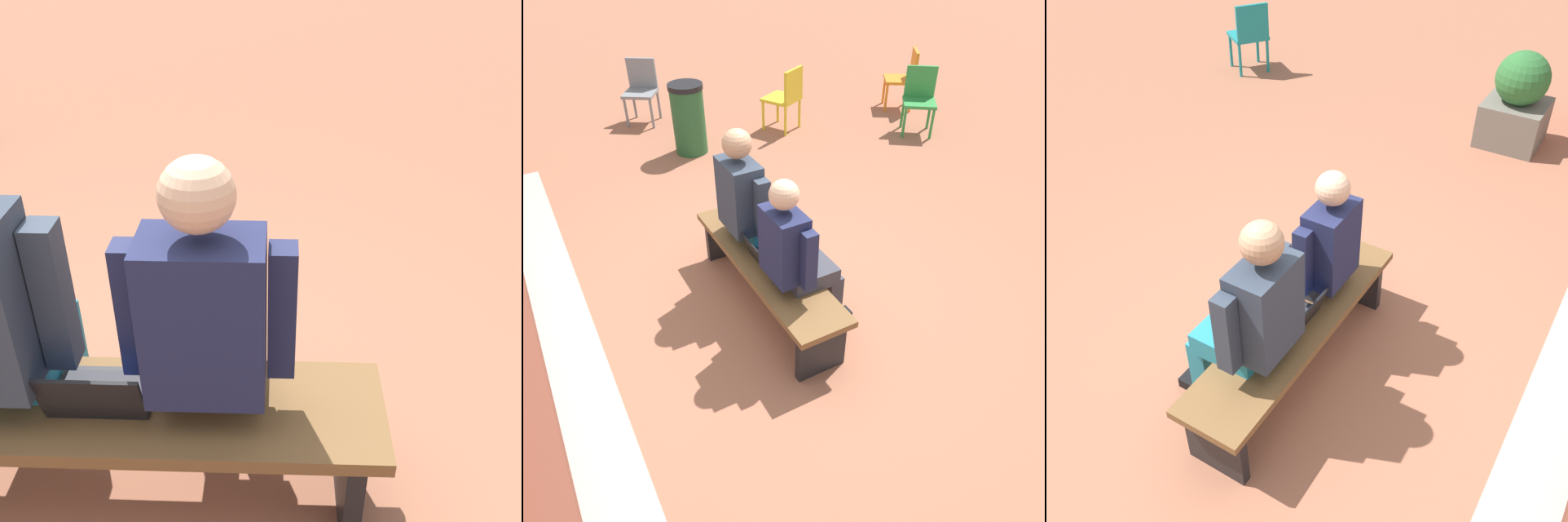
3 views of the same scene
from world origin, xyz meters
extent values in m
plane|color=#9E6047|center=(0.00, 0.00, 0.00)|extent=(60.00, 60.00, 0.00)
cube|color=#A8A399|center=(-0.03, 1.51, 0.00)|extent=(6.84, 0.40, 0.01)
cube|color=brown|center=(-0.03, 0.01, 0.42)|extent=(1.80, 0.44, 0.05)
cube|color=black|center=(-0.83, 0.01, 0.20)|extent=(0.06, 0.37, 0.40)
cube|color=black|center=(0.77, 0.01, 0.20)|extent=(0.06, 0.37, 0.40)
cube|color=#383842|center=(-0.37, -0.16, 0.50)|extent=(0.31, 0.36, 0.13)
cube|color=#383842|center=(-0.45, -0.34, 0.23)|extent=(0.10, 0.11, 0.45)
cube|color=black|center=(-0.45, -0.39, 0.03)|extent=(0.10, 0.22, 0.06)
cube|color=#383842|center=(-0.29, -0.34, 0.23)|extent=(0.10, 0.11, 0.45)
cube|color=black|center=(-0.29, -0.39, 0.03)|extent=(0.10, 0.22, 0.06)
cube|color=#1E2347|center=(-0.37, 0.04, 0.82)|extent=(0.35, 0.22, 0.51)
cube|color=navy|center=(-0.37, -0.07, 0.79)|extent=(0.05, 0.01, 0.31)
cube|color=#1E2347|center=(-0.59, -0.02, 0.81)|extent=(0.08, 0.09, 0.43)
cube|color=#1E2347|center=(-0.15, -0.02, 0.81)|extent=(0.08, 0.09, 0.43)
sphere|color=#DBAD89|center=(-0.37, 0.04, 1.21)|extent=(0.20, 0.20, 0.20)
cube|color=teal|center=(0.32, -0.17, 0.51)|extent=(0.34, 0.40, 0.14)
cube|color=teal|center=(0.23, -0.37, 0.23)|extent=(0.11, 0.12, 0.45)
cube|color=black|center=(0.23, -0.43, 0.04)|extent=(0.11, 0.24, 0.07)
cube|color=teal|center=(0.41, -0.37, 0.23)|extent=(0.11, 0.12, 0.45)
cube|color=black|center=(0.41, -0.43, 0.04)|extent=(0.11, 0.24, 0.07)
cube|color=#2D3847|center=(0.32, 0.05, 0.86)|extent=(0.38, 0.24, 0.56)
cube|color=#2D3847|center=(0.08, -0.02, 0.84)|extent=(0.09, 0.10, 0.48)
cube|color=#2D3847|center=(0.56, -0.02, 0.84)|extent=(0.09, 0.10, 0.48)
sphere|color=tan|center=(0.32, 0.05, 1.28)|extent=(0.22, 0.22, 0.22)
cube|color=black|center=(-0.03, -0.03, 0.46)|extent=(0.32, 0.22, 0.02)
cube|color=#2D2D33|center=(-0.03, -0.04, 0.47)|extent=(0.29, 0.15, 0.00)
cube|color=black|center=(-0.03, 0.11, 0.57)|extent=(0.32, 0.07, 0.19)
cube|color=#33519E|center=(-0.03, 0.10, 0.57)|extent=(0.28, 0.06, 0.17)
cube|color=teal|center=(-3.94, -3.15, 0.42)|extent=(0.58, 0.58, 0.04)
cube|color=teal|center=(-3.83, -2.99, 0.64)|extent=(0.35, 0.26, 0.40)
cylinder|color=teal|center=(-4.19, -3.19, 0.20)|extent=(0.04, 0.04, 0.40)
cylinder|color=teal|center=(-3.90, -3.40, 0.20)|extent=(0.04, 0.04, 0.40)
cylinder|color=teal|center=(-3.99, -2.90, 0.20)|extent=(0.04, 0.04, 0.40)
cylinder|color=teal|center=(-3.69, -3.10, 0.20)|extent=(0.04, 0.04, 0.40)
cube|color=#6B665B|center=(-3.74, 0.25, 0.22)|extent=(0.60, 0.60, 0.44)
sphere|color=#2D6B33|center=(-3.74, 0.25, 0.68)|extent=(0.52, 0.52, 0.52)
camera|label=1|loc=(-0.58, 1.41, 1.86)|focal=42.00mm
camera|label=2|loc=(-2.82, 1.41, 2.80)|focal=35.00mm
camera|label=3|loc=(2.14, 1.41, 3.03)|focal=42.00mm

